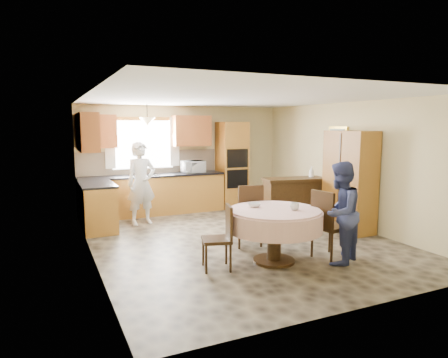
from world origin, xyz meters
TOP-DOWN VIEW (x-y plane):
  - floor at (0.00, 0.00)m, footprint 5.00×6.00m
  - ceiling at (0.00, 0.00)m, footprint 5.00×6.00m
  - wall_back at (0.00, 3.00)m, footprint 5.00×0.02m
  - wall_front at (0.00, -3.00)m, footprint 5.00×0.02m
  - wall_left at (-2.50, 0.00)m, footprint 0.02×6.00m
  - wall_right at (2.50, 0.00)m, footprint 0.02×6.00m
  - window at (-1.00, 2.98)m, footprint 1.40×0.03m
  - curtain_left at (-1.75, 2.93)m, footprint 0.22×0.02m
  - curtain_right at (-0.25, 2.93)m, footprint 0.22×0.02m
  - base_cab_back at (-0.85, 2.70)m, footprint 3.30×0.60m
  - counter_back at (-0.85, 2.70)m, footprint 3.30×0.64m
  - base_cab_left at (-2.20, 1.80)m, footprint 0.60×1.20m
  - counter_left at (-2.20, 1.80)m, footprint 0.64×1.20m
  - backsplash at (-0.85, 2.99)m, footprint 3.30×0.02m
  - wall_cab_left at (-2.05, 2.83)m, footprint 0.85×0.33m
  - wall_cab_right at (0.15, 2.83)m, footprint 0.90×0.33m
  - wall_cab_side at (-2.33, 1.80)m, footprint 0.33×1.20m
  - oven_tower at (1.15, 2.69)m, footprint 0.66×0.62m
  - oven_upper at (1.15, 2.38)m, footprint 0.56×0.01m
  - oven_lower at (1.15, 2.38)m, footprint 0.56×0.01m
  - pendant at (-1.00, 2.50)m, footprint 0.36×0.36m
  - sideboard at (1.55, 0.55)m, footprint 1.35×0.74m
  - space_heater at (1.55, 0.74)m, footprint 0.39×0.30m
  - cupboard at (2.22, -0.31)m, footprint 0.51×1.01m
  - dining_table at (-0.05, -1.26)m, footprint 1.41×1.41m
  - chair_left at (-0.88, -1.20)m, footprint 0.49×0.49m
  - chair_back at (-0.03, -0.40)m, footprint 0.51×0.51m
  - chair_right at (0.76, -1.48)m, footprint 0.52×0.52m
  - framed_picture at (2.47, 0.35)m, footprint 0.06×0.55m
  - microwave at (0.11, 2.65)m, footprint 0.53×0.37m
  - person_sink at (-1.31, 1.87)m, footprint 0.69×0.52m
  - person_dining at (0.80, -1.70)m, footprint 0.93×0.86m
  - bowl_sideboard at (1.20, 0.55)m, footprint 0.22×0.22m
  - bottle_sideboard at (1.96, 0.55)m, footprint 0.11×0.11m
  - cup_table at (0.18, -1.44)m, footprint 0.15×0.15m
  - bowl_table at (-0.25, -1.00)m, footprint 0.26×0.26m

SIDE VIEW (x-z plane):
  - floor at x=0.00m, z-range -0.01..0.01m
  - space_heater at x=1.55m, z-range 0.00..0.50m
  - base_cab_back at x=-0.85m, z-range 0.00..0.88m
  - base_cab_left at x=-2.20m, z-range 0.00..0.88m
  - sideboard at x=1.55m, z-range 0.00..0.91m
  - chair_left at x=-0.88m, z-range 0.05..0.97m
  - chair_back at x=-0.03m, z-range 0.06..1.12m
  - chair_right at x=0.76m, z-range 0.06..1.12m
  - dining_table at x=-0.05m, z-range 0.23..1.03m
  - oven_lower at x=1.15m, z-range 0.53..0.97m
  - person_dining at x=0.80m, z-range 0.00..1.52m
  - bowl_table at x=-0.25m, z-range 0.81..0.87m
  - person_sink at x=-1.31m, z-range 0.00..1.70m
  - cup_table at x=0.18m, z-range 0.81..0.91m
  - counter_back at x=-0.85m, z-range 0.88..0.92m
  - counter_left at x=-2.20m, z-range 0.88..0.92m
  - bowl_sideboard at x=1.20m, z-range 0.91..0.96m
  - cupboard at x=2.22m, z-range 0.00..1.94m
  - bottle_sideboard at x=1.96m, z-range 0.91..1.19m
  - oven_tower at x=1.15m, z-range 0.00..2.12m
  - microwave at x=0.11m, z-range 0.92..1.21m
  - backsplash at x=-0.85m, z-range 0.90..1.46m
  - wall_back at x=0.00m, z-range 0.00..2.50m
  - wall_front at x=0.00m, z-range 0.00..2.50m
  - wall_left at x=-2.50m, z-range 0.00..2.50m
  - wall_right at x=2.50m, z-range 0.00..2.50m
  - oven_upper at x=1.15m, z-range 1.02..1.48m
  - window at x=-1.00m, z-range 1.05..2.15m
  - curtain_left at x=-1.75m, z-range 1.08..2.22m
  - curtain_right at x=-0.25m, z-range 1.08..2.22m
  - framed_picture at x=2.47m, z-range 1.56..2.02m
  - wall_cab_left at x=-2.05m, z-range 1.55..2.27m
  - wall_cab_right at x=0.15m, z-range 1.55..2.27m
  - wall_cab_side at x=-2.33m, z-range 1.55..2.27m
  - pendant at x=-1.00m, z-range 2.03..2.21m
  - ceiling at x=0.00m, z-range 2.50..2.50m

